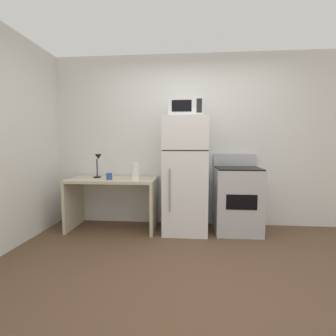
{
  "coord_description": "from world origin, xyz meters",
  "views": [
    {
      "loc": [
        -0.07,
        -2.21,
        1.24
      ],
      "look_at": [
        -0.35,
        1.1,
        0.93
      ],
      "focal_mm": 26.59,
      "sensor_mm": 36.0,
      "label": 1
    }
  ],
  "objects_px": {
    "oven_range": "(237,199)",
    "refrigerator": "(185,175)",
    "desk_lamp": "(98,162)",
    "microwave": "(186,108)",
    "coffee_mug": "(109,176)",
    "paper_towel_roll": "(135,171)",
    "desk": "(113,193)"
  },
  "relations": [
    {
      "from": "oven_range",
      "to": "refrigerator",
      "type": "bearing_deg",
      "value": -178.16
    },
    {
      "from": "desk_lamp",
      "to": "oven_range",
      "type": "bearing_deg",
      "value": -0.42
    },
    {
      "from": "refrigerator",
      "to": "microwave",
      "type": "relative_size",
      "value": 3.52
    },
    {
      "from": "coffee_mug",
      "to": "refrigerator",
      "type": "height_order",
      "value": "refrigerator"
    },
    {
      "from": "desk_lamp",
      "to": "refrigerator",
      "type": "relative_size",
      "value": 0.22
    },
    {
      "from": "refrigerator",
      "to": "paper_towel_roll",
      "type": "bearing_deg",
      "value": -167.69
    },
    {
      "from": "coffee_mug",
      "to": "paper_towel_roll",
      "type": "bearing_deg",
      "value": -2.14
    },
    {
      "from": "refrigerator",
      "to": "desk",
      "type": "bearing_deg",
      "value": 179.96
    },
    {
      "from": "desk_lamp",
      "to": "microwave",
      "type": "height_order",
      "value": "microwave"
    },
    {
      "from": "paper_towel_roll",
      "to": "microwave",
      "type": "relative_size",
      "value": 0.52
    },
    {
      "from": "paper_towel_roll",
      "to": "coffee_mug",
      "type": "relative_size",
      "value": 2.53
    },
    {
      "from": "desk",
      "to": "refrigerator",
      "type": "height_order",
      "value": "refrigerator"
    },
    {
      "from": "refrigerator",
      "to": "oven_range",
      "type": "height_order",
      "value": "refrigerator"
    },
    {
      "from": "desk",
      "to": "coffee_mug",
      "type": "height_order",
      "value": "coffee_mug"
    },
    {
      "from": "desk",
      "to": "coffee_mug",
      "type": "xyz_separation_m",
      "value": [
        -0.01,
        -0.14,
        0.27
      ]
    },
    {
      "from": "desk",
      "to": "desk_lamp",
      "type": "relative_size",
      "value": 3.56
    },
    {
      "from": "desk_lamp",
      "to": "refrigerator",
      "type": "distance_m",
      "value": 1.3
    },
    {
      "from": "refrigerator",
      "to": "desk_lamp",
      "type": "bearing_deg",
      "value": 178.28
    },
    {
      "from": "desk_lamp",
      "to": "oven_range",
      "type": "distance_m",
      "value": 2.09
    },
    {
      "from": "desk",
      "to": "paper_towel_roll",
      "type": "distance_m",
      "value": 0.52
    },
    {
      "from": "desk_lamp",
      "to": "microwave",
      "type": "relative_size",
      "value": 0.77
    },
    {
      "from": "refrigerator",
      "to": "microwave",
      "type": "height_order",
      "value": "microwave"
    },
    {
      "from": "coffee_mug",
      "to": "microwave",
      "type": "height_order",
      "value": "microwave"
    },
    {
      "from": "desk",
      "to": "desk_lamp",
      "type": "bearing_deg",
      "value": 170.75
    },
    {
      "from": "paper_towel_roll",
      "to": "oven_range",
      "type": "bearing_deg",
      "value": 6.94
    },
    {
      "from": "desk",
      "to": "paper_towel_roll",
      "type": "xyz_separation_m",
      "value": [
        0.37,
        -0.15,
        0.34
      ]
    },
    {
      "from": "desk",
      "to": "oven_range",
      "type": "xyz_separation_m",
      "value": [
        1.79,
        0.02,
        -0.06
      ]
    },
    {
      "from": "coffee_mug",
      "to": "desk_lamp",
      "type": "bearing_deg",
      "value": 142.05
    },
    {
      "from": "desk",
      "to": "desk_lamp",
      "type": "distance_m",
      "value": 0.52
    },
    {
      "from": "oven_range",
      "to": "microwave",
      "type": "bearing_deg",
      "value": -176.52
    },
    {
      "from": "refrigerator",
      "to": "oven_range",
      "type": "xyz_separation_m",
      "value": [
        0.74,
        0.02,
        -0.34
      ]
    },
    {
      "from": "paper_towel_roll",
      "to": "refrigerator",
      "type": "relative_size",
      "value": 0.15
    }
  ]
}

